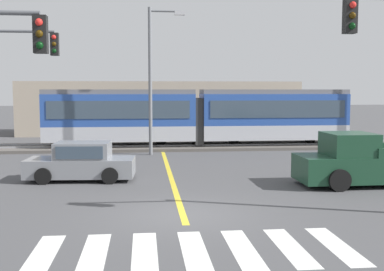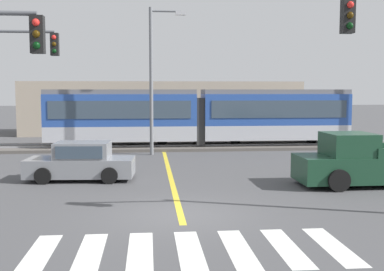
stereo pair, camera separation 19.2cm
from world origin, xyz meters
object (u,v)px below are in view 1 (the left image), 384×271
light_rail_tram (198,115)px  sedan_crossing (81,163)px  street_lamp_centre (154,72)px  pickup_truck (366,163)px

light_rail_tram → sedan_crossing: 11.91m
street_lamp_centre → light_rail_tram: bearing=47.2°
sedan_crossing → street_lamp_centre: (3.05, 7.34, 3.87)m
sedan_crossing → light_rail_tram: bearing=60.6°
sedan_crossing → pickup_truck: (10.78, -2.10, 0.14)m
light_rail_tram → pickup_truck: size_ratio=3.42×
light_rail_tram → street_lamp_centre: 4.78m
pickup_truck → light_rail_tram: bearing=111.8°
sedan_crossing → pickup_truck: size_ratio=0.79×
sedan_crossing → pickup_truck: 10.98m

